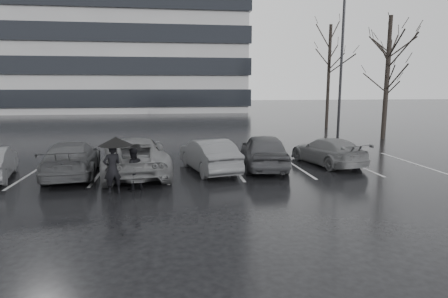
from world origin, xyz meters
TOP-DOWN VIEW (x-y plane):
  - ground at (0.00, 0.00)m, footprint 160.00×160.00m
  - office_building at (-22.00, 48.00)m, footprint 61.00×26.00m
  - car_main at (1.88, 2.32)m, footprint 2.25×4.59m
  - car_west_a at (-0.54, 2.04)m, footprint 2.38×4.36m
  - car_west_b at (-3.54, 1.91)m, footprint 3.10×5.63m
  - car_west_c at (-6.00, 1.94)m, footprint 2.46×4.93m
  - car_east at (4.93, 2.63)m, footprint 2.60×4.47m
  - pedestrian_left at (-4.01, -0.83)m, footprint 0.73×0.64m
  - pedestrian_right at (-3.39, -0.49)m, footprint 0.85×0.74m
  - umbrella at (-3.88, -0.73)m, footprint 1.12×1.12m
  - lamp_post at (7.50, 7.19)m, footprint 0.47×0.47m
  - stall_stripes at (-0.80, 2.50)m, footprint 19.72×5.00m
  - tree_east at (12.00, 10.00)m, footprint 0.26×0.26m
  - tree_ne at (14.50, 14.00)m, footprint 0.26×0.26m
  - tree_north at (11.00, 17.00)m, footprint 0.26×0.26m

SIDE VIEW (x-z plane):
  - ground at x=0.00m, z-range 0.00..0.00m
  - stall_stripes at x=-0.80m, z-range 0.00..0.00m
  - car_east at x=4.93m, z-range 0.00..1.22m
  - car_west_a at x=-0.54m, z-range 0.00..1.36m
  - car_west_c at x=-6.00m, z-range 0.00..1.38m
  - pedestrian_right at x=-3.39m, z-range 0.00..1.46m
  - car_west_b at x=-3.54m, z-range 0.00..1.49m
  - car_main at x=1.88m, z-range 0.00..1.51m
  - pedestrian_left at x=-4.01m, z-range 0.00..1.67m
  - umbrella at x=-3.88m, z-range 0.78..2.69m
  - tree_ne at x=14.50m, z-range 0.00..7.00m
  - lamp_post at x=7.50m, z-range -0.36..8.27m
  - tree_east at x=12.00m, z-range 0.00..8.00m
  - tree_north at x=11.00m, z-range 0.00..8.50m
  - office_building at x=-22.00m, z-range -0.16..28.84m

